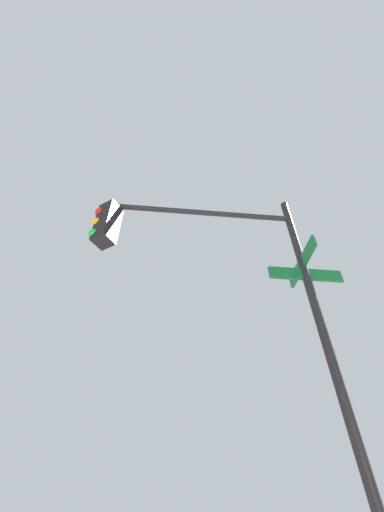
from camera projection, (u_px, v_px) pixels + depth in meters
traffic_signal_near at (217, 279)px, 4.50m from camera, size 3.17×2.30×6.24m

